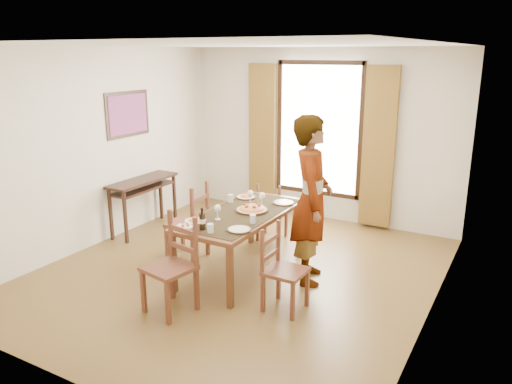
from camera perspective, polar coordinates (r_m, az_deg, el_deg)
The scene contains 22 objects.
ground at distance 6.25m, azimuth -1.98°, elevation -9.12°, with size 5.00×5.00×0.00m, color #4F3518.
room_shell at distance 5.88m, azimuth -1.51°, elevation 5.12°, with size 4.60×5.10×2.74m.
console_table at distance 7.63m, azimuth -12.79°, elevation 0.60°, with size 0.38×1.20×0.80m.
dining_table at distance 6.04m, azimuth -1.63°, elevation -2.98°, with size 0.87×1.86×0.76m.
chair_west at distance 6.53m, azimuth -7.62°, elevation -3.65°, with size 0.49×0.49×1.02m.
chair_north at distance 7.15m, azimuth 1.78°, elevation -2.45°, with size 0.43×0.43×0.85m.
chair_south at distance 5.28m, azimuth -9.59°, elevation -8.54°, with size 0.53×0.53×1.02m.
chair_east at distance 5.26m, azimuth 3.08°, elevation -9.05°, with size 0.41×0.41×0.91m.
man at distance 5.76m, azimuth 6.35°, elevation -0.95°, with size 0.71×0.84×1.96m, color #919599.
plate_sw at distance 5.72m, azimuth -6.97°, elevation -3.16°, with size 0.27×0.27×0.05m, color silver, non-canonical shape.
plate_se at distance 5.42m, azimuth -1.93°, elevation -4.16°, with size 0.27×0.27×0.05m, color silver, non-canonical shape.
plate_nw at distance 6.61m, azimuth -1.15°, elevation -0.45°, with size 0.27×0.27×0.05m, color silver, non-canonical shape.
plate_ne at distance 6.38m, azimuth 3.14°, elevation -1.07°, with size 0.27×0.27×0.05m, color silver, non-canonical shape.
pasta_platter at distance 6.06m, azimuth -0.48°, elevation -1.74°, with size 0.40×0.40×0.10m, color #BF4018, non-canonical shape.
caprese_plate at distance 5.58m, azimuth -8.09°, elevation -3.79°, with size 0.20×0.20×0.04m, color silver, non-canonical shape.
wine_glass_a at distance 5.76m, azimuth -4.41°, elevation -2.29°, with size 0.08×0.08×0.18m, color white, non-canonical shape.
wine_glass_b at distance 6.23m, azimuth 0.67°, elevation -0.84°, with size 0.08×0.08×0.18m, color white, non-canonical shape.
wine_glass_c at distance 6.33m, azimuth -0.66°, elevation -0.57°, with size 0.08×0.08×0.18m, color white, non-canonical shape.
tumbler_a at distance 5.63m, azimuth -0.36°, elevation -3.11°, with size 0.07×0.07×0.10m, color silver.
tumbler_b at distance 6.43m, azimuth -2.93°, elevation -0.73°, with size 0.07×0.07×0.10m, color silver.
tumbler_c at distance 5.37m, azimuth -5.25°, elevation -4.15°, with size 0.07×0.07×0.10m, color silver.
wine_bottle at distance 5.44m, azimuth -6.17°, elevation -3.07°, with size 0.07×0.07×0.25m, color black, non-canonical shape.
Camera 1 is at (2.96, -4.84, 2.63)m, focal length 35.00 mm.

